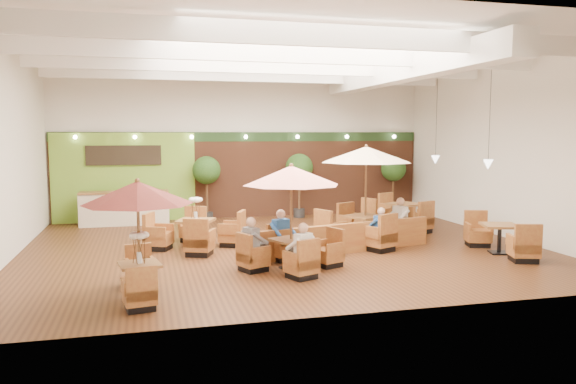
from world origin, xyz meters
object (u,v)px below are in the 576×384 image
object	(u,v)px
service_counter	(125,208)
table_0	(138,207)
table_1	(291,197)
topiary_2	(393,171)
booth_divider	(341,239)
table_3	(196,232)
table_2	(366,177)
diner_0	(302,245)
topiary_1	(299,170)
table_4	(499,239)
topiary_0	(207,173)
diner_3	(380,224)
diner_4	(399,216)
diner_1	(282,230)
table_5	(396,216)
diner_2	(253,239)

from	to	relation	value
service_counter	table_0	world-z (taller)	table_0
table_1	topiary_2	size ratio (longest dim) A/B	1.14
booth_divider	table_3	world-z (taller)	table_3
booth_divider	table_2	distance (m)	2.19
diner_0	service_counter	bearing A→B (deg)	85.12
topiary_1	table_4	bearing A→B (deg)	-65.43
topiary_0	diner_3	world-z (taller)	topiary_0
topiary_0	diner_4	bearing A→B (deg)	-47.16
table_3	diner_0	world-z (taller)	table_3
booth_divider	table_1	size ratio (longest dim) A/B	2.21
booth_divider	topiary_1	world-z (taller)	topiary_1
table_4	diner_1	world-z (taller)	diner_1
table_4	topiary_1	distance (m)	8.40
topiary_2	table_5	bearing A→B (deg)	-112.99
table_1	table_2	distance (m)	3.70
table_0	table_3	distance (m)	4.88
table_2	topiary_1	distance (m)	5.43
table_0	topiary_1	bearing A→B (deg)	47.87
table_3	service_counter	bearing A→B (deg)	137.12
table_2	topiary_1	world-z (taller)	table_2
topiary_1	table_1	bearing A→B (deg)	-106.75
table_1	diner_1	bearing A→B (deg)	67.13
service_counter	table_5	bearing A→B (deg)	-18.22
table_5	diner_3	world-z (taller)	diner_3
topiary_0	table_5	bearing A→B (deg)	-27.48
table_0	topiary_0	size ratio (longest dim) A/B	0.99
diner_2	diner_3	size ratio (longest dim) A/B	1.09
topiary_0	diner_0	size ratio (longest dim) A/B	3.01
service_counter	table_1	distance (m)	8.66
diner_1	service_counter	bearing A→B (deg)	-81.13
table_0	topiary_2	world-z (taller)	table_0
booth_divider	table_0	world-z (taller)	table_0
service_counter	diner_2	size ratio (longest dim) A/B	3.72
table_2	topiary_0	world-z (taller)	table_2
table_4	topiary_1	size ratio (longest dim) A/B	1.16
booth_divider	diner_3	distance (m)	1.17
booth_divider	diner_1	distance (m)	1.79
service_counter	diner_4	distance (m)	9.46
table_0	diner_3	xyz separation A→B (m)	(6.26, 2.80, -1.02)
table_3	diner_1	xyz separation A→B (m)	(1.96, -2.08, 0.33)
table_4	diner_2	distance (m)	6.71
diner_0	diner_1	xyz separation A→B (m)	(0.00, 1.82, 0.01)
diner_2	service_counter	bearing A→B (deg)	179.99
table_0	topiary_0	distance (m)	9.54
table_4	diner_4	bearing A→B (deg)	149.46
booth_divider	topiary_2	xyz separation A→B (m)	(4.49, 6.50, 1.30)
service_counter	table_2	distance (m)	8.71
table_4	topiary_1	bearing A→B (deg)	132.02
service_counter	table_1	size ratio (longest dim) A/B	1.16
table_4	topiary_0	distance (m)	10.32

